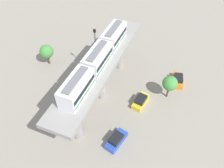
{
  "coord_description": "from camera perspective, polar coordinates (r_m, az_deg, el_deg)",
  "views": [
    {
      "loc": [
        -12.81,
        25.95,
        32.7
      ],
      "look_at": [
        -2.5,
        0.88,
        4.98
      ],
      "focal_mm": 36.02,
      "sensor_mm": 36.0,
      "label": 1
    }
  ],
  "objects": [
    {
      "name": "tree_near_viaduct",
      "position": [
        50.35,
        -16.28,
        7.88
      ],
      "size": [
        2.92,
        2.92,
        4.79
      ],
      "color": "brown",
      "rests_on": "ground"
    },
    {
      "name": "signal_post",
      "position": [
        44.12,
        -4.14,
        8.23
      ],
      "size": [
        0.44,
        0.28,
        10.91
      ],
      "color": "#4C4C51",
      "rests_on": "ground"
    },
    {
      "name": "parked_car_blue",
      "position": [
        37.03,
        1.1,
        -14.04
      ],
      "size": [
        2.71,
        4.5,
        1.76
      ],
      "rotation": [
        0.0,
        0.0,
        -0.23
      ],
      "color": "#284CB7",
      "rests_on": "ground"
    },
    {
      "name": "viaduct",
      "position": [
        39.22,
        -2.89,
        3.12
      ],
      "size": [
        5.2,
        28.85,
        8.31
      ],
      "color": "#999691",
      "rests_on": "ground"
    },
    {
      "name": "parked_car_orange",
      "position": [
        47.48,
        16.4,
        1.03
      ],
      "size": [
        2.68,
        4.49,
        1.76
      ],
      "rotation": [
        0.0,
        0.0,
        0.22
      ],
      "color": "orange",
      "rests_on": "ground"
    },
    {
      "name": "tree_mid_lot",
      "position": [
        42.24,
        14.49,
        0.13
      ],
      "size": [
        2.82,
        2.82,
        4.98
      ],
      "color": "brown",
      "rests_on": "ground"
    },
    {
      "name": "train",
      "position": [
        36.27,
        -3.68,
        6.45
      ],
      "size": [
        2.64,
        20.5,
        3.24
      ],
      "color": "white",
      "rests_on": "viaduct"
    },
    {
      "name": "parked_car_yellow",
      "position": [
        42.07,
        7.31,
        -4.32
      ],
      "size": [
        2.46,
        4.44,
        1.76
      ],
      "rotation": [
        0.0,
        0.0,
        -0.16
      ],
      "color": "yellow",
      "rests_on": "ground"
    },
    {
      "name": "ground_plane",
      "position": [
        43.67,
        -2.6,
        -2.92
      ],
      "size": [
        120.0,
        120.0,
        0.0
      ],
      "primitive_type": "plane",
      "color": "gray"
    }
  ]
}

